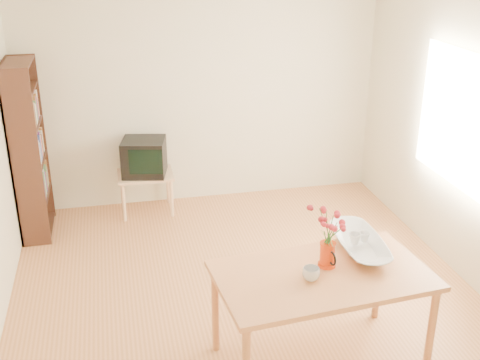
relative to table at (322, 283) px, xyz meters
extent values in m
plane|color=#B57140|center=(-0.33, 0.87, -0.67)|extent=(4.50, 4.50, 0.00)
plane|color=beige|center=(-0.33, 3.12, 0.63)|extent=(4.00, 0.00, 4.00)
plane|color=beige|center=(-0.33, -1.38, 0.63)|extent=(4.00, 0.00, 4.00)
plane|color=beige|center=(1.67, 0.87, 0.63)|extent=(0.00, 4.50, 4.50)
plane|color=white|center=(1.65, 1.17, 0.73)|extent=(0.00, 1.30, 1.30)
cube|color=#CC7B46|center=(0.00, 0.00, 0.06)|extent=(1.55, 0.98, 0.04)
cylinder|color=#CC7B46|center=(0.71, -0.30, -0.32)|extent=(0.06, 0.06, 0.71)
cylinder|color=#CC7B46|center=(-0.71, 0.30, -0.32)|extent=(0.06, 0.06, 0.71)
cylinder|color=#CC7B46|center=(0.64, 0.42, -0.32)|extent=(0.06, 0.06, 0.71)
cube|color=#E4B380|center=(-1.03, 2.84, -0.23)|extent=(0.60, 0.45, 0.03)
cylinder|color=#E4B380|center=(-1.29, 2.66, -0.46)|extent=(0.04, 0.04, 0.43)
cylinder|color=#E4B380|center=(-0.77, 2.66, -0.46)|extent=(0.04, 0.04, 0.43)
cylinder|color=#E4B380|center=(-1.29, 3.03, -0.46)|extent=(0.04, 0.04, 0.43)
cylinder|color=#E4B380|center=(-0.77, 3.03, -0.46)|extent=(0.04, 0.04, 0.43)
cube|color=#341A11|center=(-2.18, 2.29, 0.23)|extent=(0.28, 0.02, 1.80)
cube|color=#341A11|center=(-2.18, 2.96, 0.23)|extent=(0.28, 0.03, 1.80)
cube|color=#341A11|center=(-2.31, 2.62, 0.23)|extent=(0.02, 0.70, 1.80)
cube|color=#341A11|center=(-2.18, 2.62, -0.63)|extent=(0.27, 0.65, 0.02)
cube|color=#341A11|center=(-2.18, 2.62, -0.27)|extent=(0.27, 0.65, 0.02)
cube|color=#341A11|center=(-2.18, 2.62, 0.11)|extent=(0.27, 0.65, 0.02)
cube|color=#341A11|center=(-2.18, 2.62, 0.49)|extent=(0.27, 0.65, 0.02)
cube|color=#341A11|center=(-2.18, 2.62, 0.85)|extent=(0.27, 0.65, 0.02)
cube|color=#341A11|center=(-2.18, 2.62, 1.11)|extent=(0.27, 0.65, 0.02)
cylinder|color=red|center=(0.06, 0.09, 0.17)|extent=(0.11, 0.11, 0.18)
cylinder|color=red|center=(0.06, 0.09, 0.09)|extent=(0.13, 0.13, 0.02)
cylinder|color=red|center=(0.06, 0.09, 0.26)|extent=(0.11, 0.11, 0.01)
cone|color=red|center=(0.05, 0.04, 0.23)|extent=(0.05, 0.07, 0.06)
torus|color=black|center=(0.07, 0.15, 0.17)|extent=(0.03, 0.10, 0.10)
imported|color=white|center=(-0.11, -0.06, 0.12)|extent=(0.14, 0.14, 0.09)
imported|color=white|center=(0.39, 0.28, 0.31)|extent=(0.52, 0.52, 0.46)
imported|color=white|center=(0.35, 0.28, 0.27)|extent=(0.10, 0.10, 0.07)
imported|color=white|center=(0.43, 0.30, 0.26)|extent=(0.09, 0.09, 0.06)
cube|color=black|center=(-1.03, 2.84, -0.02)|extent=(0.53, 0.50, 0.39)
cube|color=black|center=(-1.03, 2.92, 0.00)|extent=(0.36, 0.29, 0.28)
cube|color=black|center=(-1.03, 2.63, 0.00)|extent=(0.35, 0.08, 0.28)
camera|label=1|loc=(-1.34, -3.38, 2.27)|focal=45.00mm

